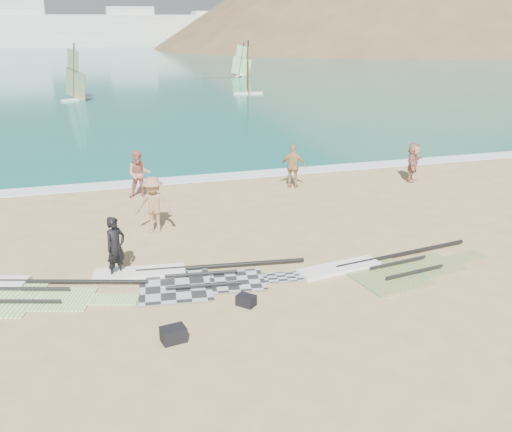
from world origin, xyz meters
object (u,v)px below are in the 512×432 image
object	(u,v)px
rig_grey	(184,277)
beachgoer_left	(139,174)
rig_green	(17,291)
beachgoer_right	(413,162)
beachgoer_mid	(153,205)
beachgoer_back	(293,166)
rig_orange	(383,268)
gear_bag_near	(173,334)
gear_bag_far	(246,300)
person_wetsuit	(116,248)

from	to	relation	value
rig_grey	beachgoer_left	size ratio (longest dim) A/B	3.11
rig_grey	beachgoer_left	distance (m)	8.07
beachgoer_left	rig_green	bearing A→B (deg)	-108.56
rig_grey	beachgoer_right	bearing A→B (deg)	38.69
rig_green	beachgoer_left	world-z (taller)	beachgoer_left
beachgoer_mid	beachgoer_back	world-z (taller)	beachgoer_mid
rig_orange	beachgoer_right	bearing A→B (deg)	45.55
rig_grey	gear_bag_near	distance (m)	3.20
rig_grey	rig_green	xyz separation A→B (m)	(-4.29, 0.43, -0.00)
beachgoer_left	beachgoer_right	distance (m)	11.69
gear_bag_far	beachgoer_mid	size ratio (longest dim) A/B	0.23
rig_grey	person_wetsuit	xyz separation A→B (m)	(-1.71, 0.65, 0.82)
gear_bag_near	beachgoer_mid	size ratio (longest dim) A/B	0.28
gear_bag_near	rig_green	bearing A→B (deg)	134.89
gear_bag_near	beachgoer_mid	xyz separation A→B (m)	(0.48, 6.99, 0.79)
gear_bag_near	beachgoer_right	size ratio (longest dim) A/B	0.31
beachgoer_left	rig_orange	bearing A→B (deg)	-47.98
beachgoer_left	beachgoer_back	xyz separation A→B (m)	(6.30, -0.47, -0.02)
rig_orange	gear_bag_far	world-z (taller)	gear_bag_far
gear_bag_far	beachgoer_right	xyz separation A→B (m)	(10.09, 8.98, 0.72)
beachgoer_back	beachgoer_left	bearing A→B (deg)	23.69
gear_bag_far	gear_bag_near	bearing A→B (deg)	-149.97
gear_bag_far	person_wetsuit	distance (m)	3.99
gear_bag_far	beachgoer_left	distance (m)	10.12
gear_bag_near	beachgoer_left	world-z (taller)	beachgoer_left
beachgoer_mid	beachgoer_left	bearing A→B (deg)	113.43
rig_green	gear_bag_near	world-z (taller)	gear_bag_near
rig_grey	person_wetsuit	size ratio (longest dim) A/B	3.41
rig_green	gear_bag_far	bearing A→B (deg)	-6.22
rig_green	beachgoer_back	distance (m)	12.51
beachgoer_left	beachgoer_back	distance (m)	6.32
gear_bag_far	beachgoer_left	xyz separation A→B (m)	(-1.55, 9.97, 0.82)
beachgoer_right	gear_bag_near	bearing A→B (deg)	172.75
gear_bag_near	person_wetsuit	world-z (taller)	person_wetsuit
rig_orange	gear_bag_near	xyz separation A→B (m)	(-6.30, -2.10, 0.12)
beachgoer_back	beachgoer_right	world-z (taller)	beachgoer_back
beachgoer_back	gear_bag_near	bearing A→B (deg)	85.65
rig_green	person_wetsuit	world-z (taller)	person_wetsuit
rig_green	person_wetsuit	size ratio (longest dim) A/B	3.14
rig_orange	beachgoer_back	size ratio (longest dim) A/B	3.14
rig_green	rig_orange	bearing A→B (deg)	8.90
rig_orange	gear_bag_near	world-z (taller)	gear_bag_near
beachgoer_mid	beachgoer_back	bearing A→B (deg)	53.04
rig_orange	beachgoer_left	size ratio (longest dim) A/B	3.07
beachgoer_left	beachgoer_mid	bearing A→B (deg)	-80.37
rig_grey	rig_orange	xyz separation A→B (m)	(5.53, -1.00, -0.00)
beachgoer_right	beachgoer_left	bearing A→B (deg)	127.94
rig_green	beachgoer_mid	size ratio (longest dim) A/B	2.87
beachgoer_mid	beachgoer_right	size ratio (longest dim) A/B	1.11
person_wetsuit	beachgoer_left	world-z (taller)	beachgoer_left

